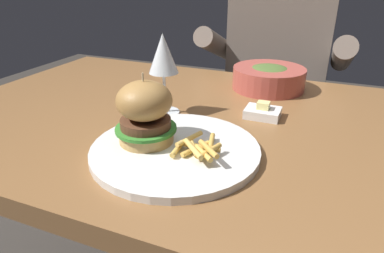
# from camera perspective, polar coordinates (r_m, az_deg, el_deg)

# --- Properties ---
(dining_table) EXTENTS (1.40, 0.77, 0.74)m
(dining_table) POSITION_cam_1_polar(r_m,az_deg,el_deg) (0.78, 7.48, -5.58)
(dining_table) COLOR brown
(dining_table) RESTS_ON ground
(main_plate) EXTENTS (0.30, 0.30, 0.01)m
(main_plate) POSITION_cam_1_polar(r_m,az_deg,el_deg) (0.62, -2.79, -3.91)
(main_plate) COLOR white
(main_plate) RESTS_ON dining_table
(burger_sandwich) EXTENTS (0.11, 0.11, 0.13)m
(burger_sandwich) POSITION_cam_1_polar(r_m,az_deg,el_deg) (0.61, -7.84, 2.38)
(burger_sandwich) COLOR tan
(burger_sandwich) RESTS_ON main_plate
(fries_pile) EXTENTS (0.09, 0.11, 0.03)m
(fries_pile) POSITION_cam_1_polar(r_m,az_deg,el_deg) (0.58, 1.04, -3.52)
(fries_pile) COLOR #EABC5B
(fries_pile) RESTS_ON main_plate
(wine_glass) EXTENTS (0.07, 0.07, 0.18)m
(wine_glass) POSITION_cam_1_polar(r_m,az_deg,el_deg) (0.75, -4.82, 11.52)
(wine_glass) COLOR silver
(wine_glass) RESTS_ON dining_table
(butter_dish) EXTENTS (0.08, 0.06, 0.04)m
(butter_dish) POSITION_cam_1_polar(r_m,az_deg,el_deg) (0.78, 11.70, 2.37)
(butter_dish) COLOR white
(butter_dish) RESTS_ON dining_table
(soup_bowl) EXTENTS (0.20, 0.20, 0.07)m
(soup_bowl) POSITION_cam_1_polar(r_m,az_deg,el_deg) (0.97, 12.65, 8.00)
(soup_bowl) COLOR #B24C42
(soup_bowl) RESTS_ON dining_table
(diner_person) EXTENTS (0.51, 0.36, 1.18)m
(diner_person) POSITION_cam_1_polar(r_m,az_deg,el_deg) (1.41, 13.50, 4.29)
(diner_person) COLOR #282833
(diner_person) RESTS_ON ground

